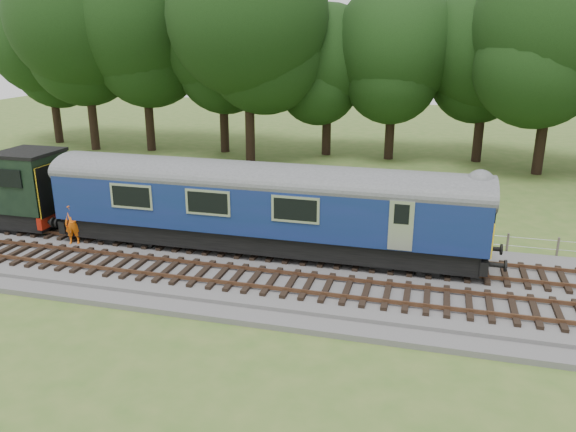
% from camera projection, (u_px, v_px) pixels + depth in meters
% --- Properties ---
extents(ground, '(120.00, 120.00, 0.00)m').
position_uv_depth(ground, '(353.00, 282.00, 21.73)').
color(ground, '#416625').
rests_on(ground, ground).
extents(ballast, '(70.00, 7.00, 0.35)m').
position_uv_depth(ballast, '(353.00, 278.00, 21.67)').
color(ballast, '#4C4C4F').
rests_on(ballast, ground).
extents(track_north, '(67.20, 2.40, 0.21)m').
position_uv_depth(track_north, '(359.00, 259.00, 22.88)').
color(track_north, black).
rests_on(track_north, ballast).
extents(track_south, '(67.20, 2.40, 0.21)m').
position_uv_depth(track_south, '(347.00, 289.00, 20.13)').
color(track_south, black).
rests_on(track_south, ballast).
extents(fence, '(64.00, 0.12, 1.00)m').
position_uv_depth(fence, '(368.00, 242.00, 25.86)').
color(fence, '#6B6054').
rests_on(fence, ground).
extents(tree_line, '(70.00, 8.00, 18.00)m').
position_uv_depth(tree_line, '(398.00, 163.00, 41.94)').
color(tree_line, black).
rests_on(tree_line, ground).
extents(dmu_railcar, '(18.05, 2.86, 3.88)m').
position_uv_depth(dmu_railcar, '(262.00, 200.00, 23.22)').
color(dmu_railcar, black).
rests_on(dmu_railcar, ground).
extents(worker, '(0.78, 0.65, 1.82)m').
position_uv_depth(worker, '(73.00, 224.00, 24.49)').
color(worker, orange).
rests_on(worker, ballast).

